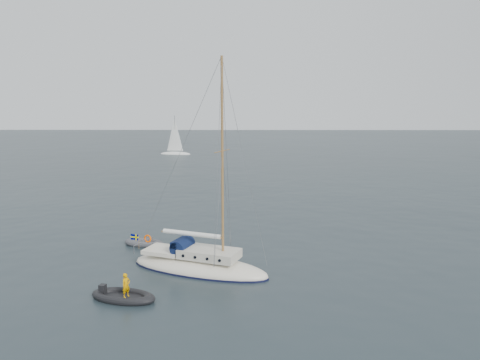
{
  "coord_description": "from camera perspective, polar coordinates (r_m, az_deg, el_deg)",
  "views": [
    {
      "loc": [
        1.2,
        -30.12,
        10.1
      ],
      "look_at": [
        0.91,
        0.0,
        5.15
      ],
      "focal_mm": 35.0,
      "sensor_mm": 36.0,
      "label": 1
    }
  ],
  "objects": [
    {
      "name": "sailboat",
      "position": [
        28.88,
        -5.0,
        -9.06
      ],
      "size": [
        9.35,
        2.8,
        13.31
      ],
      "rotation": [
        0.0,
        0.0,
        -0.36
      ],
      "color": "beige",
      "rests_on": "ground"
    },
    {
      "name": "ground",
      "position": [
        31.79,
        -1.66,
        -9.2
      ],
      "size": [
        300.0,
        300.0,
        0.0
      ],
      "primitive_type": "plane",
      "color": "black",
      "rests_on": "ground"
    },
    {
      "name": "rib",
      "position": [
        25.76,
        -14.06,
        -13.5
      ],
      "size": [
        3.58,
        1.63,
        1.47
      ],
      "rotation": [
        0.0,
        0.0,
        -0.26
      ],
      "color": "black",
      "rests_on": "ground"
    },
    {
      "name": "dinghy",
      "position": [
        34.66,
        -11.66,
        -7.5
      ],
      "size": [
        2.87,
        1.3,
        0.41
      ],
      "rotation": [
        0.0,
        0.0,
        -0.21
      ],
      "color": "#4D4E52",
      "rests_on": "ground"
    },
    {
      "name": "distant_yacht_c",
      "position": [
        94.24,
        -7.95,
        5.22
      ],
      "size": [
        6.16,
        3.28,
        8.16
      ],
      "rotation": [
        0.0,
        0.0,
        -0.14
      ],
      "color": "white",
      "rests_on": "ground"
    }
  ]
}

